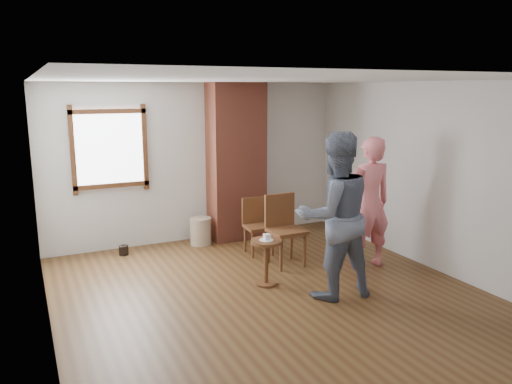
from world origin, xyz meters
TOP-DOWN VIEW (x-y plane):
  - ground at (0.00, 0.00)m, footprint 5.50×5.50m
  - room_shell at (-0.06, 0.61)m, footprint 5.04×5.52m
  - brick_chimney at (0.60, 2.50)m, footprint 0.90×0.50m
  - stoneware_crock at (-0.09, 2.40)m, footprint 0.38×0.38m
  - dark_pot at (-1.33, 2.40)m, footprint 0.15×0.15m
  - dining_chair_left at (0.70, 1.01)m, footprint 0.48×0.48m
  - dining_chair_right at (0.56, 1.63)m, footprint 0.42×0.42m
  - side_table at (0.11, 0.40)m, footprint 0.40×0.40m
  - cake_plate at (0.11, 0.40)m, footprint 0.18×0.18m
  - cake_slice at (0.12, 0.40)m, footprint 0.08×0.07m
  - man at (0.69, -0.25)m, footprint 1.04×0.85m
  - person_pink at (1.72, 0.41)m, footprint 0.72×0.51m

SIDE VIEW (x-z plane):
  - ground at x=0.00m, z-range 0.00..0.00m
  - dark_pot at x=-1.33m, z-range 0.00..0.14m
  - stoneware_crock at x=-0.09m, z-range 0.00..0.44m
  - side_table at x=0.11m, z-range 0.10..0.70m
  - dining_chair_right at x=0.56m, z-range 0.05..0.91m
  - dining_chair_left at x=0.70m, z-range 0.06..1.08m
  - cake_plate at x=0.11m, z-range 0.60..0.61m
  - cake_slice at x=0.12m, z-range 0.61..0.67m
  - person_pink at x=1.72m, z-range 0.00..1.86m
  - man at x=0.69m, z-range 0.00..2.01m
  - brick_chimney at x=0.60m, z-range 0.00..2.60m
  - room_shell at x=-0.06m, z-range 0.50..3.12m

